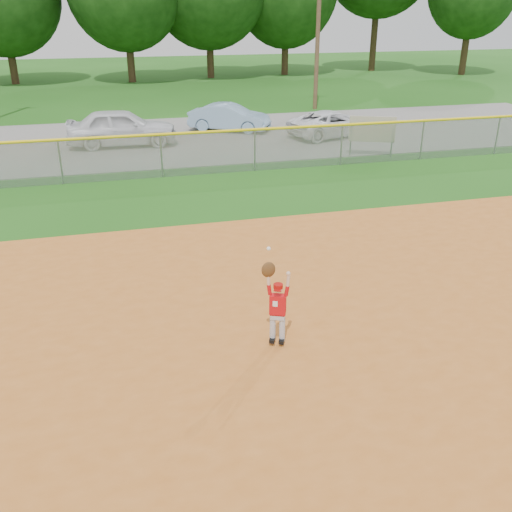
{
  "coord_description": "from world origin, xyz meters",
  "views": [
    {
      "loc": [
        -1.7,
        -9.58,
        5.59
      ],
      "look_at": [
        0.83,
        0.19,
        1.1
      ],
      "focal_mm": 40.0,
      "sensor_mm": 36.0,
      "label": 1
    }
  ],
  "objects_px": {
    "car_white_a": "(122,127)",
    "car_blue": "(229,117)",
    "ballplayer": "(276,303)",
    "car_white_b": "(332,124)",
    "sponsor_sign": "(372,130)"
  },
  "relations": [
    {
      "from": "car_white_a",
      "to": "car_white_b",
      "type": "height_order",
      "value": "car_white_a"
    },
    {
      "from": "car_blue",
      "to": "car_white_b",
      "type": "xyz_separation_m",
      "value": [
        4.25,
        -2.38,
        -0.05
      ]
    },
    {
      "from": "car_white_a",
      "to": "car_white_b",
      "type": "bearing_deg",
      "value": -90.51
    },
    {
      "from": "car_white_b",
      "to": "ballplayer",
      "type": "height_order",
      "value": "ballplayer"
    },
    {
      "from": "car_white_a",
      "to": "car_blue",
      "type": "distance_m",
      "value": 5.38
    },
    {
      "from": "car_white_a",
      "to": "car_blue",
      "type": "xyz_separation_m",
      "value": [
        5.04,
        1.87,
        -0.15
      ]
    },
    {
      "from": "sponsor_sign",
      "to": "car_blue",
      "type": "bearing_deg",
      "value": 125.16
    },
    {
      "from": "car_white_a",
      "to": "car_blue",
      "type": "height_order",
      "value": "car_white_a"
    },
    {
      "from": "car_blue",
      "to": "sponsor_sign",
      "type": "distance_m",
      "value": 7.6
    },
    {
      "from": "ballplayer",
      "to": "car_white_b",
      "type": "bearing_deg",
      "value": 65.29
    },
    {
      "from": "car_blue",
      "to": "ballplayer",
      "type": "bearing_deg",
      "value": -160.18
    },
    {
      "from": "car_white_a",
      "to": "ballplayer",
      "type": "distance_m",
      "value": 16.61
    },
    {
      "from": "ballplayer",
      "to": "car_blue",
      "type": "bearing_deg",
      "value": 80.41
    },
    {
      "from": "car_white_a",
      "to": "car_blue",
      "type": "bearing_deg",
      "value": -67.01
    },
    {
      "from": "sponsor_sign",
      "to": "ballplayer",
      "type": "bearing_deg",
      "value": -121.58
    }
  ]
}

